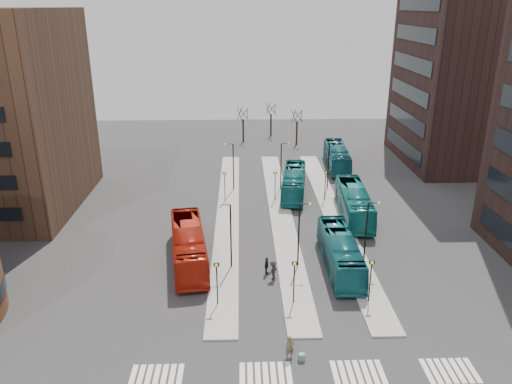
{
  "coord_description": "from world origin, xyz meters",
  "views": [
    {
      "loc": [
        -2.43,
        -21.81,
        22.29
      ],
      "look_at": [
        -0.99,
        24.09,
        5.0
      ],
      "focal_mm": 35.0,
      "sensor_mm": 36.0,
      "label": 1
    }
  ],
  "objects_px": {
    "teal_bus_d": "(337,157)",
    "commuter_c": "(273,270)",
    "red_bus": "(188,245)",
    "commuter_a": "(189,263)",
    "suitcase": "(302,357)",
    "teal_bus_b": "(294,182)",
    "commuter_b": "(267,266)",
    "teal_bus_a": "(340,252)",
    "traveller": "(290,347)",
    "teal_bus_c": "(354,203)"
  },
  "relations": [
    {
      "from": "teal_bus_d",
      "to": "commuter_c",
      "type": "xyz_separation_m",
      "value": [
        -11.24,
        -31.24,
        -0.77
      ]
    },
    {
      "from": "red_bus",
      "to": "commuter_c",
      "type": "relative_size",
      "value": 7.05
    },
    {
      "from": "commuter_a",
      "to": "suitcase",
      "type": "bearing_deg",
      "value": 100.91
    },
    {
      "from": "teal_bus_b",
      "to": "teal_bus_d",
      "type": "height_order",
      "value": "teal_bus_d"
    },
    {
      "from": "red_bus",
      "to": "teal_bus_d",
      "type": "bearing_deg",
      "value": 47.55
    },
    {
      "from": "teal_bus_d",
      "to": "commuter_b",
      "type": "height_order",
      "value": "teal_bus_d"
    },
    {
      "from": "teal_bus_a",
      "to": "traveller",
      "type": "relative_size",
      "value": 6.81
    },
    {
      "from": "commuter_a",
      "to": "traveller",
      "type": "bearing_deg",
      "value": 99.1
    },
    {
      "from": "commuter_a",
      "to": "commuter_b",
      "type": "relative_size",
      "value": 1.04
    },
    {
      "from": "teal_bus_a",
      "to": "teal_bus_c",
      "type": "xyz_separation_m",
      "value": [
        3.7,
        11.39,
        0.13
      ]
    },
    {
      "from": "teal_bus_b",
      "to": "commuter_c",
      "type": "relative_size",
      "value": 6.56
    },
    {
      "from": "suitcase",
      "to": "teal_bus_c",
      "type": "xyz_separation_m",
      "value": [
        8.58,
        23.84,
        1.42
      ]
    },
    {
      "from": "commuter_a",
      "to": "commuter_b",
      "type": "bearing_deg",
      "value": 150.02
    },
    {
      "from": "teal_bus_a",
      "to": "traveller",
      "type": "bearing_deg",
      "value": -114.49
    },
    {
      "from": "teal_bus_a",
      "to": "commuter_b",
      "type": "height_order",
      "value": "teal_bus_a"
    },
    {
      "from": "commuter_a",
      "to": "commuter_b",
      "type": "height_order",
      "value": "commuter_a"
    },
    {
      "from": "teal_bus_b",
      "to": "traveller",
      "type": "relative_size",
      "value": 6.86
    },
    {
      "from": "teal_bus_b",
      "to": "commuter_a",
      "type": "bearing_deg",
      "value": -112.34
    },
    {
      "from": "red_bus",
      "to": "teal_bus_b",
      "type": "distance_m",
      "value": 20.68
    },
    {
      "from": "traveller",
      "to": "commuter_b",
      "type": "xyz_separation_m",
      "value": [
        -0.98,
        11.14,
        -0.01
      ]
    },
    {
      "from": "suitcase",
      "to": "commuter_a",
      "type": "height_order",
      "value": "commuter_a"
    },
    {
      "from": "traveller",
      "to": "commuter_b",
      "type": "height_order",
      "value": "traveller"
    },
    {
      "from": "suitcase",
      "to": "teal_bus_c",
      "type": "relative_size",
      "value": 0.04
    },
    {
      "from": "suitcase",
      "to": "commuter_a",
      "type": "relative_size",
      "value": 0.31
    },
    {
      "from": "red_bus",
      "to": "teal_bus_c",
      "type": "height_order",
      "value": "red_bus"
    },
    {
      "from": "suitcase",
      "to": "teal_bus_a",
      "type": "distance_m",
      "value": 13.44
    },
    {
      "from": "teal_bus_c",
      "to": "teal_bus_a",
      "type": "bearing_deg",
      "value": -104.4
    },
    {
      "from": "teal_bus_b",
      "to": "traveller",
      "type": "xyz_separation_m",
      "value": [
        -3.43,
        -30.87,
        -0.74
      ]
    },
    {
      "from": "teal_bus_a",
      "to": "teal_bus_d",
      "type": "distance_m",
      "value": 29.84
    },
    {
      "from": "red_bus",
      "to": "teal_bus_c",
      "type": "relative_size",
      "value": 1.0
    },
    {
      "from": "teal_bus_a",
      "to": "commuter_b",
      "type": "bearing_deg",
      "value": -171.06
    },
    {
      "from": "commuter_b",
      "to": "suitcase",
      "type": "bearing_deg",
      "value": -152.54
    },
    {
      "from": "suitcase",
      "to": "red_bus",
      "type": "relative_size",
      "value": 0.04
    },
    {
      "from": "traveller",
      "to": "red_bus",
      "type": "bearing_deg",
      "value": 111.07
    },
    {
      "from": "commuter_a",
      "to": "commuter_c",
      "type": "distance_m",
      "value": 7.49
    },
    {
      "from": "commuter_b",
      "to": "teal_bus_c",
      "type": "bearing_deg",
      "value": -21.15
    },
    {
      "from": "commuter_c",
      "to": "suitcase",
      "type": "bearing_deg",
      "value": 45.51
    },
    {
      "from": "red_bus",
      "to": "commuter_b",
      "type": "bearing_deg",
      "value": -28.04
    },
    {
      "from": "teal_bus_b",
      "to": "commuter_b",
      "type": "relative_size",
      "value": 6.99
    },
    {
      "from": "commuter_a",
      "to": "commuter_b",
      "type": "xyz_separation_m",
      "value": [
        6.83,
        -0.67,
        -0.03
      ]
    },
    {
      "from": "teal_bus_d",
      "to": "teal_bus_a",
      "type": "bearing_deg",
      "value": -96.29
    },
    {
      "from": "red_bus",
      "to": "commuter_b",
      "type": "distance_m",
      "value": 7.52
    },
    {
      "from": "teal_bus_a",
      "to": "teal_bus_c",
      "type": "relative_size",
      "value": 0.92
    },
    {
      "from": "red_bus",
      "to": "teal_bus_a",
      "type": "distance_m",
      "value": 13.76
    },
    {
      "from": "teal_bus_a",
      "to": "commuter_c",
      "type": "bearing_deg",
      "value": -162.75
    },
    {
      "from": "commuter_c",
      "to": "commuter_a",
      "type": "bearing_deg",
      "value": -63.04
    },
    {
      "from": "red_bus",
      "to": "commuter_b",
      "type": "relative_size",
      "value": 7.52
    },
    {
      "from": "commuter_a",
      "to": "commuter_b",
      "type": "distance_m",
      "value": 6.86
    },
    {
      "from": "commuter_b",
      "to": "teal_bus_a",
      "type": "bearing_deg",
      "value": -62.83
    },
    {
      "from": "red_bus",
      "to": "teal_bus_b",
      "type": "height_order",
      "value": "red_bus"
    }
  ]
}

